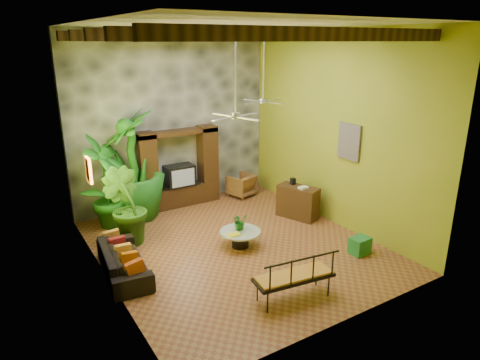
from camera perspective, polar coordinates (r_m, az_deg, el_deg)
ground at (r=10.39m, az=-0.72°, el=-8.68°), size 7.00×7.00×0.00m
ceiling at (r=9.28m, az=-0.85°, el=20.06°), size 6.00×7.00×0.02m
back_wall at (r=12.59m, az=-9.11°, el=7.91°), size 6.00×0.02×5.00m
left_wall at (r=8.43m, az=-18.53°, el=2.13°), size 0.02×7.00×5.00m
right_wall at (r=11.33m, az=12.41°, el=6.59°), size 0.02×7.00×5.00m
stone_accent_wall at (r=12.54m, az=-9.00°, el=7.87°), size 5.98×0.10×4.98m
ceiling_beams at (r=9.27m, az=-0.84°, el=18.70°), size 5.95×5.36×0.22m
entertainment_center at (r=12.63m, az=-8.11°, el=0.81°), size 2.40×0.55×2.30m
ceiling_fan_front at (r=8.92m, az=-0.57°, el=9.85°), size 1.28×1.28×1.86m
ceiling_fan_back at (r=11.22m, az=3.12°, el=11.53°), size 1.28×1.28×1.86m
wall_art_mask at (r=9.49m, az=-19.53°, el=1.24°), size 0.06×0.32×0.55m
wall_art_painting at (r=10.93m, az=14.37°, el=4.95°), size 0.06×0.70×0.90m
sofa at (r=9.41m, az=-15.26°, el=-10.33°), size 1.04×2.15×0.61m
wicker_armchair at (r=13.46m, az=0.18°, el=-0.67°), size 0.92×0.94×0.69m
tall_plant_a at (r=11.40m, az=-17.45°, el=-0.35°), size 1.54×1.55×2.47m
tall_plant_b at (r=10.50m, az=-15.04°, el=-3.47°), size 1.32×1.30×1.87m
tall_plant_c at (r=11.83m, az=-14.18°, el=1.95°), size 2.04×2.04×3.01m
coffee_table at (r=10.23m, az=0.03°, el=-7.54°), size 0.97×0.97×0.40m
centerpiece_plant at (r=10.18m, az=-0.02°, el=-5.53°), size 0.38×0.34×0.41m
yellow_tray at (r=9.95m, az=-0.81°, el=-7.29°), size 0.29×0.21×0.03m
iron_bench at (r=8.20m, az=7.54°, el=-12.45°), size 1.60×0.76×0.57m
side_console at (r=11.89m, az=7.71°, el=-2.93°), size 0.87×1.22×0.89m
green_bin at (r=10.32m, az=15.69°, el=-8.40°), size 0.47×0.36×0.39m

